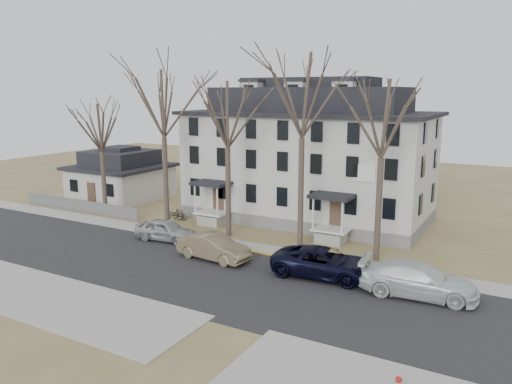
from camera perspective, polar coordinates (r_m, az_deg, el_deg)
The scene contains 19 objects.
ground at distance 28.31m, azimuth -5.22°, elevation -11.31°, with size 120.00×120.00×0.00m, color olive.
main_road at distance 29.85m, azimuth -3.02°, elevation -10.05°, with size 120.00×10.00×0.04m, color #27272A.
far_sidewalk at distance 34.76m, azimuth 2.29°, elevation -6.89°, with size 120.00×2.00×0.08m, color #A09F97.
near_sidewalk_left at distance 30.23m, azimuth -23.73°, elevation -10.76°, with size 20.00×5.00×0.08m, color #A09F97.
yellow_curb at distance 32.13m, azimuth 9.61°, elevation -8.61°, with size 14.00×0.25×0.06m, color gold.
boarding_house at distance 43.23m, azimuth 5.97°, elevation 4.01°, with size 20.80×12.36×12.05m.
small_house at distance 53.28m, azimuth -15.16°, elevation 1.67°, with size 8.70×8.70×5.00m.
fence at distance 48.63m, azimuth -19.50°, elevation -2.21°, with size 14.00×0.06×1.20m, color gray.
tree_far_left at distance 40.59m, azimuth -10.61°, elevation 10.43°, with size 8.40×8.40×13.72m.
tree_mid_left at distance 37.07m, azimuth -3.31°, elevation 9.38°, with size 7.80×7.80×12.74m.
tree_center at distance 34.20m, azimuth 5.36°, elevation 11.66°, with size 9.00×9.00×14.70m.
tree_mid_right at distance 32.39m, azimuth 14.34°, elevation 8.75°, with size 7.80×7.80×12.74m.
tree_bungalow at distance 45.45m, azimuth -17.37°, elevation 7.39°, with size 6.60×6.60×10.78m.
car_silver at distance 37.68m, azimuth -10.29°, elevation -4.34°, with size 1.88×4.67×1.59m, color #B5B5B7.
car_tan at distance 33.10m, azimuth -4.87°, elevation -6.34°, with size 1.78×5.09×1.68m, color #776A4C.
car_navy at distance 30.27m, azimuth 7.77°, elevation -8.09°, with size 2.86×6.21×1.73m, color black.
car_white at distance 28.69m, azimuth 18.04°, elevation -9.60°, with size 2.52×6.21×1.80m, color silver.
bicycle_left at distance 43.67m, azimuth -9.35°, elevation -2.54°, with size 0.65×1.87×0.98m, color black.
bicycle_right at distance 43.52m, azimuth -8.78°, elevation -2.60°, with size 0.44×1.57×0.94m, color black.
Camera 1 is at (14.89, -21.45, 10.93)m, focal length 35.00 mm.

